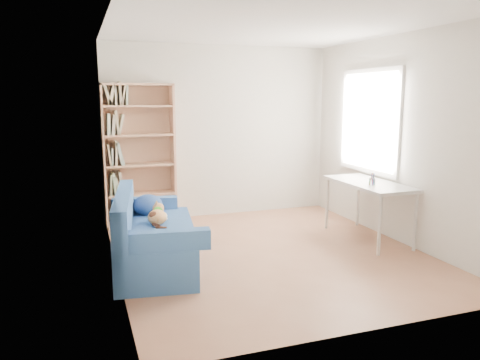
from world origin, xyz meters
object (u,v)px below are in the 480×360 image
object	(u,v)px
bookshelf	(139,161)
pen_cup	(372,181)
desk	(369,187)
sofa	(151,237)

from	to	relation	value
bookshelf	pen_cup	xyz separation A→B (m)	(2.60, -1.90, -0.12)
bookshelf	desk	size ratio (longest dim) A/B	1.53
bookshelf	desk	distance (m)	3.19
desk	pen_cup	xyz separation A→B (m)	(-0.09, -0.19, 0.13)
sofa	desk	size ratio (longest dim) A/B	1.36
desk	pen_cup	bearing A→B (deg)	-114.94
desk	pen_cup	world-z (taller)	pen_cup
sofa	desk	xyz separation A→B (m)	(2.80, 0.06, 0.37)
bookshelf	pen_cup	bearing A→B (deg)	-36.21
bookshelf	pen_cup	world-z (taller)	bookshelf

